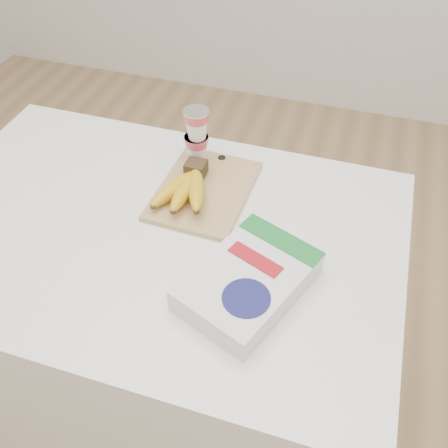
# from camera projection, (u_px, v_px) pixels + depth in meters

# --- Properties ---
(table) EXTENTS (1.10, 0.74, 0.83)m
(table) POSITION_uv_depth(u_px,v_px,m) (167.00, 331.00, 1.40)
(table) COLOR white
(table) RESTS_ON ground
(cutting_board) EXTENTS (0.22, 0.29, 0.01)m
(cutting_board) POSITION_uv_depth(u_px,v_px,m) (204.00, 190.00, 1.19)
(cutting_board) COLOR tan
(cutting_board) RESTS_ON table
(bananas) EXTENTS (0.14, 0.19, 0.06)m
(bananas) POSITION_uv_depth(u_px,v_px,m) (186.00, 187.00, 1.15)
(bananas) COLOR #382816
(bananas) RESTS_ON cutting_board
(yogurt_stack) EXTENTS (0.07, 0.06, 0.15)m
(yogurt_stack) POSITION_uv_depth(u_px,v_px,m) (197.00, 135.00, 1.21)
(yogurt_stack) COLOR white
(yogurt_stack) RESTS_ON cutting_board
(cereal_box) EXTENTS (0.27, 0.31, 0.06)m
(cereal_box) POSITION_uv_depth(u_px,v_px,m) (249.00, 281.00, 0.97)
(cereal_box) COLOR white
(cereal_box) RESTS_ON table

